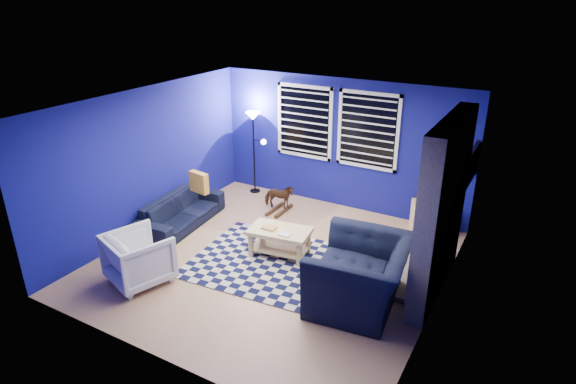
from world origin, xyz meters
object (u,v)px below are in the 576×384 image
object	(u,v)px
sofa	(181,211)
armchair_bent	(139,258)
cabinet	(431,217)
rocking_horse	(279,197)
floor_lamp	(254,127)
tv	(471,166)
coffee_table	(280,237)
armchair_big	(360,275)

from	to	relation	value
sofa	armchair_bent	world-z (taller)	armchair_bent
armchair_bent	cabinet	distance (m)	4.93
sofa	rocking_horse	xyz separation A→B (m)	(1.25, 1.36, 0.04)
sofa	armchair_bent	xyz separation A→B (m)	(0.69, -1.69, 0.11)
rocking_horse	sofa	bearing A→B (deg)	115.92
floor_lamp	tv	bearing A→B (deg)	-3.34
tv	armchair_bent	distance (m)	5.25
rocking_horse	coffee_table	distance (m)	1.64
sofa	floor_lamp	world-z (taller)	floor_lamp
tv	coffee_table	xyz separation A→B (m)	(-2.45, -1.78, -1.07)
tv	sofa	xyz separation A→B (m)	(-4.55, -1.73, -1.13)
armchair_big	floor_lamp	distance (m)	4.36
armchair_big	coffee_table	distance (m)	1.70
cabinet	floor_lamp	bearing A→B (deg)	155.81
sofa	rocking_horse	size ratio (longest dim) A/B	3.27
cabinet	tv	bearing A→B (deg)	-48.33
armchair_big	armchair_bent	size ratio (longest dim) A/B	1.66
floor_lamp	armchair_big	bearing A→B (deg)	-37.87
armchair_big	rocking_horse	size ratio (longest dim) A/B	2.45
rocking_horse	floor_lamp	bearing A→B (deg)	35.26
rocking_horse	coffee_table	size ratio (longest dim) A/B	0.55
armchair_big	sofa	bearing A→B (deg)	-106.54
sofa	armchair_bent	distance (m)	1.82
tv	cabinet	world-z (taller)	tv
armchair_bent	floor_lamp	bearing A→B (deg)	-65.23
armchair_bent	sofa	bearing A→B (deg)	-48.78
tv	armchair_big	size ratio (longest dim) A/B	0.72
tv	armchair_bent	size ratio (longest dim) A/B	1.19
armchair_big	cabinet	world-z (taller)	armchair_big
sofa	armchair_bent	size ratio (longest dim) A/B	2.22
armchair_big	rocking_horse	distance (m)	3.15
tv	sofa	world-z (taller)	tv
tv	floor_lamp	size ratio (longest dim) A/B	0.58
armchair_bent	cabinet	bearing A→B (deg)	-112.96
tv	cabinet	distance (m)	1.28
armchair_bent	floor_lamp	distance (m)	3.82
rocking_horse	cabinet	world-z (taller)	cabinet
armchair_bent	floor_lamp	world-z (taller)	floor_lamp
sofa	floor_lamp	size ratio (longest dim) A/B	1.09
armchair_bent	coffee_table	size ratio (longest dim) A/B	0.81
tv	cabinet	xyz separation A→B (m)	(-0.56, 0.25, -1.12)
tv	floor_lamp	bearing A→B (deg)	176.66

